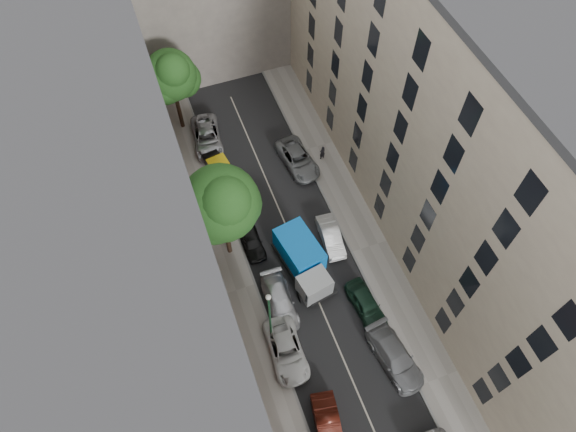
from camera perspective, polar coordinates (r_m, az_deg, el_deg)
name	(u,v)px	position (r m, az deg, el deg)	size (l,w,h in m)	color
ground	(304,269)	(39.82, 1.83, -5.85)	(120.00, 120.00, 0.00)	#4C4C49
road_surface	(304,268)	(39.81, 1.83, -5.85)	(8.00, 44.00, 0.02)	black
sidewalk_left	(236,291)	(39.10, -5.78, -8.25)	(3.00, 44.00, 0.15)	gray
sidewalk_right	(369,247)	(41.14, 9.01, -3.38)	(3.00, 44.00, 0.15)	gray
building_left	(129,248)	(30.57, -17.27, -3.40)	(8.00, 44.00, 20.00)	#4C4A47
building_right	(466,146)	(35.51, 19.22, 7.36)	(8.00, 44.00, 20.00)	#C6B49A
tarp_truck	(303,261)	(38.42, 1.71, -4.97)	(3.30, 6.31, 2.76)	black
car_left_1	(328,427)	(35.42, 4.49, -22.35)	(1.52, 4.37, 1.44)	#4C170F
car_left_2	(286,351)	(36.58, -0.19, -14.72)	(2.30, 5.00, 1.39)	silver
car_left_3	(280,301)	(37.88, -0.93, -9.46)	(1.96, 4.83, 1.40)	#BCBDC2
car_left_4	(252,241)	(40.35, -4.07, -2.76)	(1.51, 3.75, 1.28)	black
car_left_5	(219,170)	(44.52, -7.65, 5.08)	(1.46, 4.19, 1.38)	black
car_left_6	(207,137)	(47.00, -8.98, 8.65)	(2.48, 5.38, 1.50)	#B7B6BB
car_right_1	(395,357)	(37.11, 11.79, -15.08)	(2.11, 5.20, 1.51)	slate
car_right_2	(366,304)	(38.19, 8.68, -9.69)	(1.69, 4.21, 1.43)	#142E21
car_right_3	(331,237)	(40.56, 4.78, -2.29)	(1.40, 4.02, 1.32)	silver
car_right_4	(298,159)	(44.86, 1.09, 6.35)	(2.37, 5.13, 1.43)	gray
tree_mid	(223,206)	(35.13, -7.26, 1.16)	(5.69, 5.48, 9.59)	#382619
tree_far	(172,77)	(45.03, -12.75, 14.79)	(4.76, 4.39, 8.56)	#382619
lamp_post	(270,314)	(33.45, -2.06, -10.82)	(0.36, 0.36, 7.11)	#19582F
pedestrian	(322,153)	(45.17, 3.84, 7.05)	(0.55, 0.36, 1.50)	black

